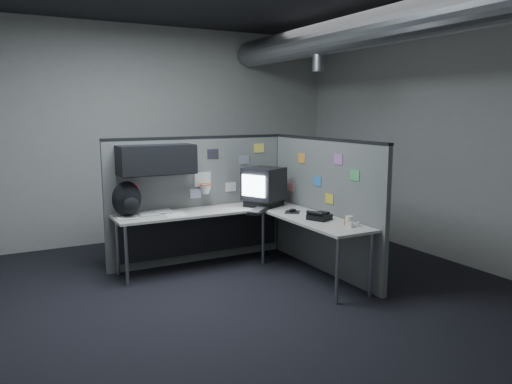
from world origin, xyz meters
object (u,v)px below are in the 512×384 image
monitor (264,186)px  keyboard (258,211)px  backpack (127,200)px  desk (236,221)px  phone (319,216)px

monitor → keyboard: monitor is taller
monitor → backpack: monitor is taller
desk → phone: bearing=-52.5°
monitor → phone: monitor is taller
desk → keyboard: bearing=-29.3°
desk → keyboard: 0.30m
desk → backpack: bearing=163.4°
desk → monitor: 0.65m
phone → backpack: backpack is taller
backpack → desk: bearing=-3.0°
keyboard → backpack: size_ratio=1.03×
monitor → keyboard: (-0.26, -0.32, -0.24)m
monitor → backpack: (-1.72, 0.17, -0.06)m
monitor → keyboard: bearing=-110.6°
phone → desk: bearing=113.7°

